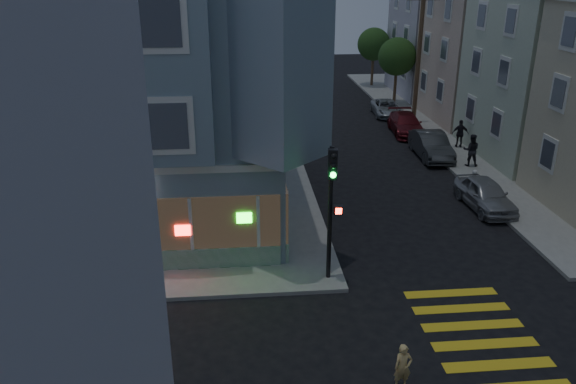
{
  "coord_description": "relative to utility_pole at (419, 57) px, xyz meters",
  "views": [
    {
      "loc": [
        -0.61,
        -14.45,
        10.39
      ],
      "look_at": [
        1.2,
        5.25,
        2.53
      ],
      "focal_mm": 35.0,
      "sensor_mm": 36.0,
      "label": 1
    }
  ],
  "objects": [
    {
      "name": "street_tree_far",
      "position": [
        0.2,
        14.0,
        -0.86
      ],
      "size": [
        3.0,
        3.0,
        5.3
      ],
      "color": "#4C3826",
      "rests_on": "sidewalk_ne"
    },
    {
      "name": "parked_car_a",
      "position": [
        -1.3,
        -15.29,
        -4.1
      ],
      "size": [
        1.81,
        4.17,
        1.4
      ],
      "primitive_type": "imported",
      "rotation": [
        0.0,
        0.0,
        0.04
      ],
      "color": "#9B9EA3",
      "rests_on": "ground"
    },
    {
      "name": "pedestrian_a",
      "position": [
        0.26,
        -9.7,
        -3.74
      ],
      "size": [
        1.04,
        0.9,
        1.81
      ],
      "primitive_type": "imported",
      "rotation": [
        0.0,
        0.0,
        2.86
      ],
      "color": "black",
      "rests_on": "sidewalk_ne"
    },
    {
      "name": "sidewalk_nw",
      "position": [
        -25.5,
        -1.0,
        -4.72
      ],
      "size": [
        33.0,
        42.0,
        0.15
      ],
      "primitive_type": "cube",
      "color": "gray",
      "rests_on": "ground"
    },
    {
      "name": "running_child",
      "position": [
        -8.5,
        -26.78,
        -4.13
      ],
      "size": [
        0.51,
        0.35,
        1.32
      ],
      "primitive_type": "imported",
      "rotation": [
        0.0,
        0.0,
        0.07
      ],
      "color": "#E0BE72",
      "rests_on": "ground"
    },
    {
      "name": "utility_pole",
      "position": [
        0.0,
        0.0,
        0.0
      ],
      "size": [
        2.2,
        0.3,
        9.0
      ],
      "color": "#4C3826",
      "rests_on": "sidewalk_ne"
    },
    {
      "name": "ground",
      "position": [
        -12.0,
        -24.0,
        -4.8
      ],
      "size": [
        120.0,
        120.0,
        0.0
      ],
      "primitive_type": "plane",
      "color": "black",
      "rests_on": "ground"
    },
    {
      "name": "row_house_d",
      "position": [
        7.5,
        10.0,
        0.6
      ],
      "size": [
        12.0,
        8.6,
        10.5
      ],
      "primitive_type": "cube",
      "color": "#A9A5B5",
      "rests_on": "sidewalk_ne"
    },
    {
      "name": "parked_car_c",
      "position": [
        -1.3,
        -2.45,
        -4.11
      ],
      "size": [
        2.25,
        4.83,
        1.37
      ],
      "primitive_type": "imported",
      "rotation": [
        0.0,
        0.0,
        -0.07
      ],
      "color": "maroon",
      "rests_on": "ground"
    },
    {
      "name": "row_house_c",
      "position": [
        7.5,
        1.0,
        -0.15
      ],
      "size": [
        12.0,
        8.6,
        9.0
      ],
      "primitive_type": "cube",
      "color": "tan",
      "rests_on": "sidewalk_ne"
    },
    {
      "name": "traffic_signal",
      "position": [
        -9.55,
        -21.23,
        -1.36
      ],
      "size": [
        0.58,
        0.55,
        4.87
      ],
      "rotation": [
        0.0,
        0.0,
        -0.11
      ],
      "color": "black",
      "rests_on": "sidewalk_nw"
    },
    {
      "name": "street_tree_near",
      "position": [
        0.2,
        6.0,
        -0.86
      ],
      "size": [
        3.0,
        3.0,
        5.3
      ],
      "color": "#4C3826",
      "rests_on": "sidewalk_ne"
    },
    {
      "name": "pedestrian_b",
      "position": [
        1.0,
        -6.19,
        -3.79
      ],
      "size": [
        1.06,
        0.6,
        1.7
      ],
      "primitive_type": "imported",
      "rotation": [
        0.0,
        0.0,
        2.95
      ],
      "color": "black",
      "rests_on": "sidewalk_ne"
    },
    {
      "name": "parked_car_d",
      "position": [
        -1.3,
        2.75,
        -4.21
      ],
      "size": [
        2.2,
        4.31,
        1.16
      ],
      "primitive_type": "imported",
      "rotation": [
        0.0,
        0.0,
        -0.07
      ],
      "color": "#ABB0B6",
      "rests_on": "ground"
    },
    {
      "name": "sidewalk_ne",
      "position": [
        11.0,
        -1.0,
        -4.72
      ],
      "size": [
        24.0,
        42.0,
        0.15
      ],
      "primitive_type": "cube",
      "color": "gray",
      "rests_on": "ground"
    },
    {
      "name": "parked_car_b",
      "position": [
        -1.3,
        -7.65,
        -4.04
      ],
      "size": [
        1.73,
        4.62,
        1.51
      ],
      "primitive_type": "imported",
      "rotation": [
        0.0,
        0.0,
        -0.03
      ],
      "color": "#37393C",
      "rests_on": "ground"
    },
    {
      "name": "corner_building",
      "position": [
        -18.0,
        -13.02,
        1.02
      ],
      "size": [
        14.6,
        14.6,
        11.4
      ],
      "color": "gray",
      "rests_on": "sidewalk_nw"
    },
    {
      "name": "fire_hydrant",
      "position": [
        -0.7,
        -12.63,
        -4.23
      ],
      "size": [
        0.46,
        0.26,
        0.79
      ],
      "color": "silver",
      "rests_on": "sidewalk_ne"
    }
  ]
}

